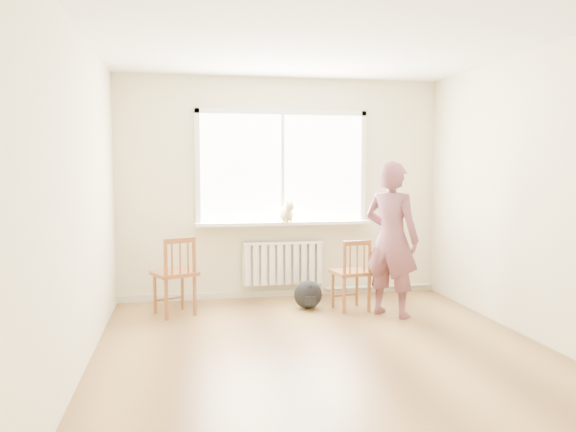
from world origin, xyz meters
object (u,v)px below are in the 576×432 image
chair_left (176,276)px  backpack (308,295)px  person (391,239)px  cat (286,213)px  chair_right (353,275)px

chair_left → backpack: size_ratio=2.68×
chair_left → person: 2.37m
chair_left → cat: cat is taller
cat → chair_left: bearing=-167.4°
chair_left → person: (2.29, -0.43, 0.40)m
chair_left → chair_right: size_ratio=1.07×
chair_right → backpack: (-0.47, 0.17, -0.25)m
chair_right → backpack: bearing=-28.6°
chair_left → cat: (1.31, 0.52, 0.62)m
chair_right → cat: bearing=-55.0°
person → backpack: size_ratio=5.20×
chair_right → person: (0.34, -0.28, 0.43)m
backpack → cat: bearing=107.9°
cat → chair_right: bearing=-55.2°
cat → backpack: 1.04m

